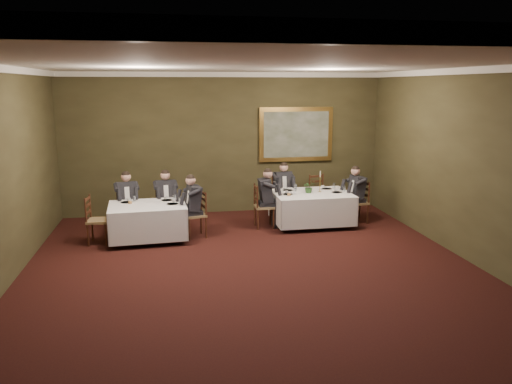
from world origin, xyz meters
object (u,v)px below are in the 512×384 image
object	(u,v)px
diner_main_endright	(357,201)
chair_main_endright	(357,211)
diner_sec_backright	(166,206)
diner_main_endleft	(264,205)
chair_main_backright	(319,203)
chair_sec_endright	(196,224)
chair_sec_endleft	(98,230)
table_second	(148,219)
chair_main_backleft	(282,205)
candlestick	(320,184)
diner_sec_backleft	(127,209)
table_main	(311,206)
centerpiece	(309,186)
chair_sec_backleft	(128,218)
diner_main_backleft	(282,196)
diner_sec_endright	(195,214)
painting	(296,134)
chair_main_endleft	(264,215)
chair_sec_backright	(166,216)

from	to	relation	value
diner_main_endright	chair_main_endright	bearing A→B (deg)	-90.00
diner_sec_backright	diner_main_endleft	bearing A→B (deg)	166.25
chair_main_backright	chair_main_endright	bearing A→B (deg)	114.11
chair_sec_endright	chair_sec_endleft	world-z (taller)	same
table_second	chair_main_backleft	distance (m)	3.52
chair_main_backright	candlestick	world-z (taller)	candlestick
diner_sec_backleft	diner_sec_backright	size ratio (longest dim) A/B	1.00
chair_sec_endleft	candlestick	size ratio (longest dim) A/B	1.98
diner_main_endleft	diner_sec_backright	distance (m)	2.22
chair_main_backleft	table_main	bearing A→B (deg)	110.23
table_second	chair_sec_endright	world-z (taller)	chair_sec_endright
centerpiece	chair_main_endright	bearing A→B (deg)	-0.19
chair_sec_backleft	diner_sec_backleft	size ratio (longest dim) A/B	0.74
diner_sec_backleft	diner_sec_backright	xyz separation A→B (m)	(0.84, 0.05, 0.00)
diner_main_backleft	chair_sec_backleft	distance (m)	3.74
candlestick	table_main	bearing A→B (deg)	-161.71
diner_main_backleft	table_main	bearing A→B (deg)	110.46
diner_sec_backright	diner_main_backleft	bearing A→B (deg)	-173.88
diner_sec_endright	painting	size ratio (longest dim) A/B	0.71
chair_main_backleft	chair_main_endleft	size ratio (longest dim) A/B	1.00
diner_sec_backright	chair_sec_endleft	bearing A→B (deg)	26.39
chair_main_backright	chair_main_endleft	world-z (taller)	same
chair_sec_backleft	candlestick	world-z (taller)	candlestick
chair_main_backright	centerpiece	bearing A→B (deg)	47.47
chair_main_backleft	diner_main_endleft	distance (m)	1.14
chair_main_backleft	chair_main_endright	xyz separation A→B (m)	(1.62, -0.90, 0.00)
chair_main_endright	chair_sec_backright	distance (m)	4.46
chair_main_endright	diner_sec_backleft	distance (m)	5.30
diner_main_backleft	chair_sec_endright	world-z (taller)	diner_main_backleft
diner_sec_backleft	diner_sec_endright	world-z (taller)	same
diner_sec_backleft	chair_sec_endleft	bearing A→B (deg)	47.82
chair_sec_endright	diner_sec_endright	bearing A→B (deg)	90.00
table_main	diner_main_backleft	bearing A→B (deg)	118.36
diner_main_endright	diner_sec_backleft	size ratio (longest dim) A/B	1.00
diner_sec_endright	chair_main_backleft	bearing A→B (deg)	-69.36
chair_main_backright	chair_sec_backright	size ratio (longest dim) A/B	1.00
diner_main_endright	table_main	bearing A→B (deg)	83.81
diner_main_endleft	diner_main_endright	bearing A→B (deg)	90.60
chair_main_endright	table_second	bearing A→B (deg)	89.90
diner_main_backleft	candlestick	world-z (taller)	diner_main_backleft
diner_sec_backright	chair_sec_endright	xyz separation A→B (m)	(0.62, -0.76, -0.23)
centerpiece	table_second	bearing A→B (deg)	-171.25
chair_main_endright	chair_sec_endright	size ratio (longest dim) A/B	1.00
diner_sec_backright	diner_sec_endright	distance (m)	0.98
table_main	centerpiece	xyz separation A→B (m)	(-0.07, 0.01, 0.46)
chair_sec_endright	chair_sec_backleft	bearing A→B (deg)	52.17
diner_sec_backright	candlestick	world-z (taller)	diner_sec_backright
chair_main_endleft	diner_sec_endright	world-z (taller)	diner_sec_endright
chair_main_backleft	chair_sec_backleft	world-z (taller)	same
chair_sec_backleft	chair_sec_backright	distance (m)	0.85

